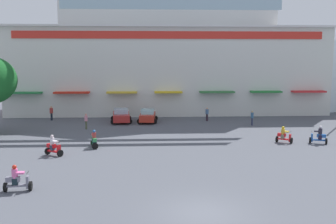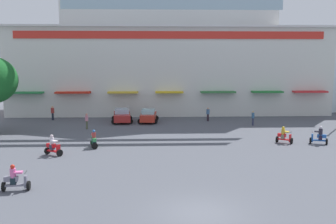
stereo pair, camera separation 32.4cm
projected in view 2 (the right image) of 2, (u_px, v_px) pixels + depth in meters
name	position (u px, v px, depth m)	size (l,w,h in m)	color
ground_plane	(180.00, 149.00, 30.77)	(128.00, 128.00, 0.00)	#4F525A
colonial_building	(169.00, 45.00, 52.49)	(41.39, 17.14, 20.82)	silver
parked_car_0	(122.00, 115.00, 43.47)	(2.67, 4.27, 1.58)	#AC2725
parked_car_1	(148.00, 116.00, 43.46)	(2.42, 3.90, 1.51)	#B62D1F
scooter_rider_0	(284.00, 136.00, 32.72)	(1.44, 1.21, 1.45)	black
scooter_rider_2	(319.00, 137.00, 32.33)	(1.54, 1.00, 1.57)	black
scooter_rider_3	(15.00, 180.00, 20.82)	(1.51, 0.68, 1.50)	black
scooter_rider_4	(53.00, 147.00, 28.54)	(1.52, 1.25, 1.59)	black
scooter_rider_6	(94.00, 140.00, 31.05)	(0.83, 1.44, 1.51)	black
pedestrian_0	(253.00, 117.00, 41.38)	(0.39, 0.39, 1.62)	#2C2F49
pedestrian_1	(53.00, 112.00, 44.99)	(0.44, 0.44, 1.71)	black
pedestrian_2	(87.00, 120.00, 39.16)	(0.38, 0.38, 1.65)	#484E36
pedestrian_3	(208.00, 113.00, 44.36)	(0.46, 0.46, 1.59)	black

